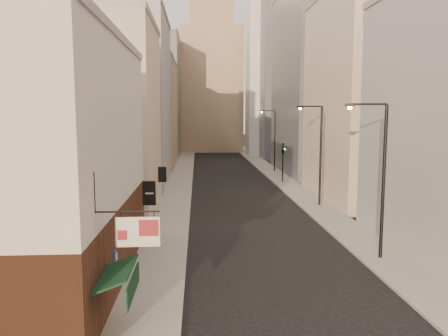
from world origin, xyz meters
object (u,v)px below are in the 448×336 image
at_px(white_tower, 267,65).
at_px(clock_tower, 211,76).
at_px(streetlamp_near, 380,172).
at_px(traffic_light_right, 283,153).
at_px(streetlamp_far, 273,137).
at_px(streetlamp_mid, 318,150).

bearing_deg(white_tower, clock_tower, 128.16).
relative_size(white_tower, streetlamp_near, 4.60).
relative_size(clock_tower, streetlamp_near, 4.97).
height_order(streetlamp_near, traffic_light_right, streetlamp_near).
distance_m(clock_tower, streetlamp_near, 81.83).
height_order(white_tower, streetlamp_near, white_tower).
bearing_deg(traffic_light_right, clock_tower, -65.03).
height_order(streetlamp_far, traffic_light_right, streetlamp_far).
xyz_separation_m(clock_tower, traffic_light_right, (7.17, -51.63, -13.86)).
distance_m(clock_tower, streetlamp_far, 43.34).
relative_size(clock_tower, streetlamp_far, 4.94).
relative_size(white_tower, traffic_light_right, 8.30).
relative_size(streetlamp_mid, streetlamp_far, 1.01).
relative_size(streetlamp_near, streetlamp_far, 0.99).
height_order(clock_tower, streetlamp_far, clock_tower).
distance_m(clock_tower, streetlamp_mid, 67.30).
bearing_deg(white_tower, streetlamp_mid, -93.75).
xyz_separation_m(white_tower, streetlamp_near, (-3.99, -66.57, -13.45)).
height_order(streetlamp_mid, traffic_light_right, streetlamp_mid).
relative_size(streetlamp_far, traffic_light_right, 1.82).
relative_size(streetlamp_mid, traffic_light_right, 1.84).
bearing_deg(clock_tower, traffic_light_right, -82.10).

